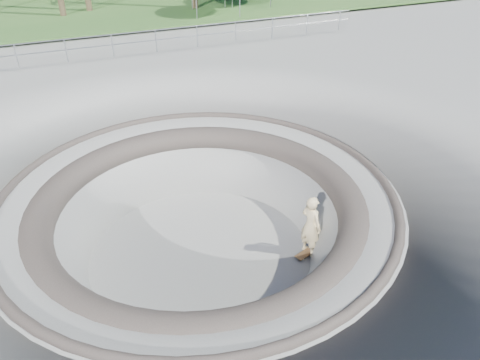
# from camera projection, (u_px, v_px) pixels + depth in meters

# --- Properties ---
(ground) EXTENTS (180.00, 180.00, 0.00)m
(ground) POSITION_uv_depth(u_px,v_px,m) (198.00, 195.00, 11.98)
(ground) COLOR gray
(ground) RESTS_ON ground
(skate_bowl) EXTENTS (14.00, 14.00, 4.10)m
(skate_bowl) POSITION_uv_depth(u_px,v_px,m) (201.00, 250.00, 12.95)
(skate_bowl) COLOR gray
(skate_bowl) RESTS_ON ground
(distant_hills) EXTENTS (103.20, 45.00, 28.60)m
(distant_hills) POSITION_uv_depth(u_px,v_px,m) (90.00, 11.00, 61.63)
(distant_hills) COLOR brown
(distant_hills) RESTS_ON ground
(safety_railing) EXTENTS (25.00, 0.06, 1.03)m
(safety_railing) POSITION_uv_depth(u_px,v_px,m) (112.00, 45.00, 21.00)
(safety_railing) COLOR #909498
(safety_railing) RESTS_ON ground
(skateboard) EXTENTS (0.89, 0.48, 0.09)m
(skateboard) POSITION_uv_depth(u_px,v_px,m) (308.00, 252.00, 12.88)
(skateboard) COLOR brown
(skateboard) RESTS_ON ground
(skater) EXTENTS (0.59, 0.75, 1.80)m
(skater) POSITION_uv_depth(u_px,v_px,m) (311.00, 225.00, 12.39)
(skater) COLOR beige
(skater) RESTS_ON skateboard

